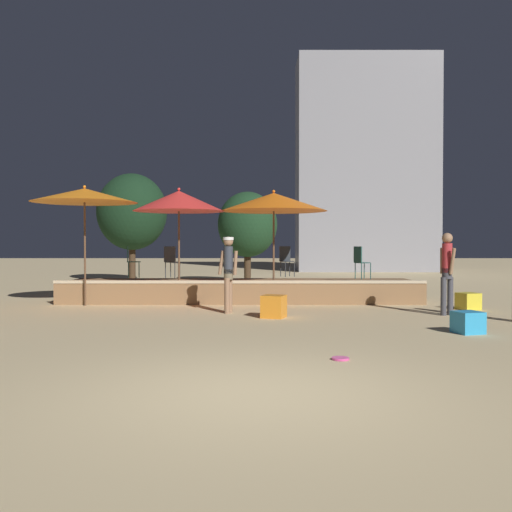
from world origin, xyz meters
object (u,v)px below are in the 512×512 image
person_0 (229,269)px  person_3 (448,269)px  patio_umbrella_1 (180,201)px  frisbee_disc (341,359)px  bistro_chair_0 (361,259)px  bistro_chair_3 (172,259)px  cube_seat_0 (469,322)px  cube_seat_2 (275,306)px  bistro_chair_1 (132,259)px  background_tree_1 (249,225)px  cube_seat_1 (469,301)px  background_tree_0 (133,212)px  patio_umbrella_2 (86,196)px  bistro_chair_2 (287,258)px  patio_umbrella_0 (275,202)px

person_0 → person_3: person_3 is taller
patio_umbrella_1 → frisbee_disc: (3.22, -7.21, -2.74)m
bistro_chair_0 → bistro_chair_3: bearing=60.2°
cube_seat_0 → person_3: 2.79m
cube_seat_2 → cube_seat_0: bearing=-32.5°
bistro_chair_1 → background_tree_1: size_ratio=0.24×
cube_seat_1 → background_tree_0: bearing=135.3°
bistro_chair_0 → background_tree_1: background_tree_1 is taller
person_0 → bistro_chair_3: bearing=-131.2°
bistro_chair_1 → cube_seat_1: bearing=-117.9°
patio_umbrella_2 → background_tree_0: background_tree_0 is taller
cube_seat_2 → person_3: bearing=6.1°
background_tree_0 → bistro_chair_2: bearing=-50.3°
patio_umbrella_2 → bistro_chair_1: 2.46m
patio_umbrella_2 → cube_seat_1: 10.12m
bistro_chair_2 → patio_umbrella_2: bearing=176.3°
person_3 → bistro_chair_3: person_3 is taller
patio_umbrella_0 → bistro_chair_3: 3.39m
cube_seat_1 → frisbee_disc: bearing=-123.6°
bistro_chair_3 → patio_umbrella_2: bearing=51.8°
background_tree_1 → bistro_chair_0: bearing=-67.3°
person_3 → person_0: bearing=-24.2°
cube_seat_1 → bistro_chair_1: bearing=164.3°
patio_umbrella_2 → cube_seat_1: bearing=-5.4°
person_0 → patio_umbrella_1: bearing=-125.0°
bistro_chair_1 → person_0: bearing=-149.1°
cube_seat_1 → background_tree_1: bearing=120.7°
bistro_chair_3 → patio_umbrella_1: bearing=129.5°
person_0 → cube_seat_1: bearing=114.1°
bistro_chair_3 → background_tree_0: (-2.91, 8.27, 1.80)m
person_0 → background_tree_1: size_ratio=0.47×
patio_umbrella_2 → bistro_chair_3: 2.96m
person_3 → bistro_chair_3: (-6.74, 3.29, 0.15)m
bistro_chair_1 → background_tree_1: bearing=-37.8°
background_tree_0 → bistro_chair_0: bearing=-47.0°
background_tree_1 → cube_seat_0: bearing=-72.3°
person_3 → bistro_chair_1: (-7.97, 3.61, 0.15)m
cube_seat_0 → cube_seat_1: cube_seat_1 is taller
cube_seat_0 → bistro_chair_0: bistro_chair_0 is taller
bistro_chair_0 → background_tree_1: 8.44m
bistro_chair_1 → background_tree_0: 8.32m
patio_umbrella_0 → person_0: bearing=-119.3°
bistro_chair_1 → cube_seat_0: bearing=-142.0°
cube_seat_0 → cube_seat_1: bearing=69.5°
person_3 → background_tree_1: (-4.68, 10.50, 1.37)m
person_3 → bistro_chair_1: person_3 is taller
patio_umbrella_1 → bistro_chair_0: size_ratio=3.46×
patio_umbrella_2 → bistro_chair_2: (5.38, 2.05, -1.69)m
person_3 → frisbee_disc: size_ratio=7.63×
cube_seat_1 → background_tree_1: background_tree_1 is taller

